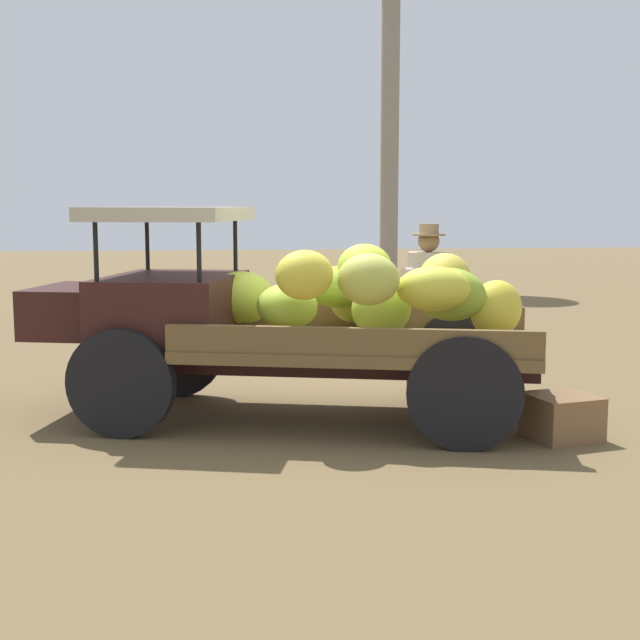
% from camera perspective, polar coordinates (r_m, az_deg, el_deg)
% --- Properties ---
extents(ground_plane, '(60.00, 60.00, 0.00)m').
position_cam_1_polar(ground_plane, '(7.98, -0.68, -6.28)').
color(ground_plane, brown).
extents(truck, '(4.66, 2.67, 1.90)m').
position_cam_1_polar(truck, '(7.68, -3.12, 0.39)').
color(truck, '#331714').
rests_on(truck, ground).
extents(farmer, '(0.55, 0.51, 1.73)m').
position_cam_1_polar(farmer, '(8.85, 7.13, 1.53)').
color(farmer, '#3D3A45').
rests_on(farmer, ground).
extents(wooden_crate, '(0.61, 0.61, 0.36)m').
position_cam_1_polar(wooden_crate, '(7.42, 15.69, -6.17)').
color(wooden_crate, brown).
rests_on(wooden_crate, ground).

